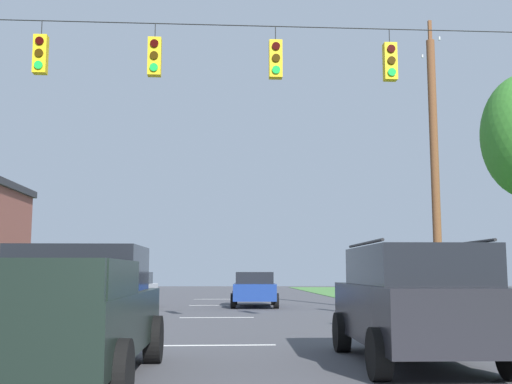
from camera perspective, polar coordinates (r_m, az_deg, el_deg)
name	(u,v)px	position (r m, az deg, el deg)	size (l,w,h in m)	color
lane_dash_0	(217,345)	(13.68, -3.58, -13.74)	(0.15, 2.50, 0.01)	white
lane_dash_1	(217,317)	(21.63, -3.59, -11.33)	(0.15, 2.50, 0.01)	white
lane_dash_2	(217,305)	(29.20, -3.60, -10.25)	(0.15, 2.50, 0.01)	white
lane_dash_3	(217,299)	(35.50, -3.60, -9.71)	(0.15, 2.50, 0.01)	white
overhead_signal_span	(216,147)	(15.15, -3.67, 4.15)	(16.18, 0.31, 8.11)	brown
pickup_truck	(71,313)	(9.58, -16.47, -10.49)	(2.33, 5.42, 1.95)	black
suv_black	(414,301)	(11.17, 14.18, -9.58)	(2.34, 4.86, 2.05)	black
distant_car_crossing_white	(130,290)	(26.99, -11.42, -8.71)	(2.15, 4.36, 1.52)	silver
distant_car_far_parked	(254,289)	(28.03, -0.14, -8.79)	(2.20, 4.39, 1.52)	navy
utility_pole_mid_right	(435,170)	(23.54, 15.98, 1.97)	(0.30, 1.94, 10.83)	brown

